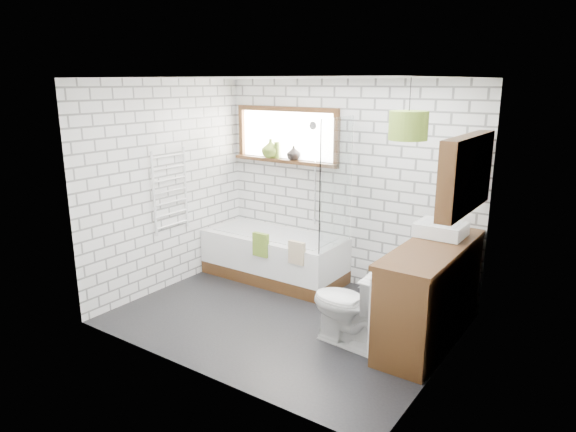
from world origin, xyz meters
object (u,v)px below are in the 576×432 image
Objects in this scene: bathtub at (274,256)px; basin at (441,229)px; vanity at (431,293)px; pendant at (408,126)px; toilet at (350,306)px.

basin is at bearing -2.66° from bathtub.
pendant is at bearing -120.39° from vanity.
vanity is 1.66m from pendant.
pendant reaches higher than toilet.
basin is (2.15, -0.10, 0.74)m from bathtub.
basin is 1.28m from pendant.
pendant reaches higher than basin.
vanity is (2.21, -0.45, 0.19)m from bathtub.
basin reaches higher than bathtub.
vanity is 3.64× the size of basin.
vanity is 0.65m from basin.
pendant reaches higher than vanity.
toilet is at bearing -136.96° from vanity.
toilet is (-0.59, -0.55, -0.08)m from vanity.
basin is 0.58× the size of toilet.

